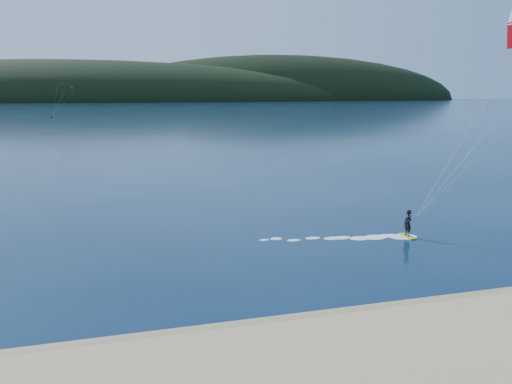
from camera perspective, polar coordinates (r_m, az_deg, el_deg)
The scene contains 3 objects.
wet_sand at distance 21.99m, azimuth -0.20°, elevation -15.73°, with size 220.00×2.50×0.10m.
headland at distance 759.78m, azimuth -15.45°, elevation 9.96°, with size 1200.00×310.00×140.00m.
kitesurfer_far at distance 208.19m, azimuth -20.93°, elevation 10.59°, with size 10.09×6.67×13.43m.
Camera 1 is at (-5.22, -14.41, 9.98)m, focal length 35.17 mm.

